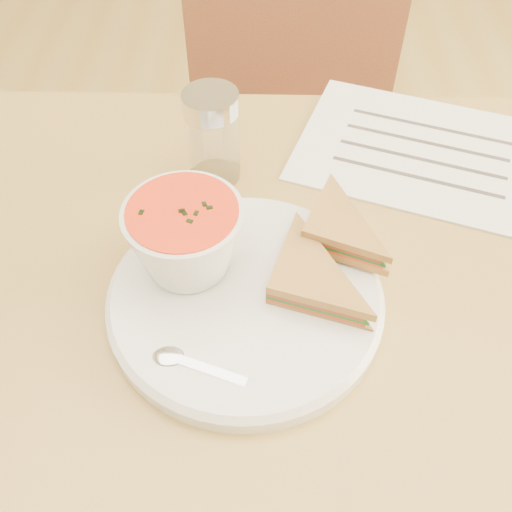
# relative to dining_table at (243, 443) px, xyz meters

# --- Properties ---
(dining_table) EXTENTS (1.00, 0.70, 0.75)m
(dining_table) POSITION_rel_dining_table_xyz_m (0.00, 0.00, 0.00)
(dining_table) COLOR brown
(dining_table) RESTS_ON floor
(chair_far) EXTENTS (0.46, 0.46, 0.94)m
(chair_far) POSITION_rel_dining_table_xyz_m (0.05, 0.51, 0.10)
(chair_far) COLOR brown
(chair_far) RESTS_ON floor
(plate) EXTENTS (0.34, 0.34, 0.02)m
(plate) POSITION_rel_dining_table_xyz_m (0.01, -0.01, 0.38)
(plate) COLOR silver
(plate) RESTS_ON dining_table
(soup_bowl) EXTENTS (0.15, 0.15, 0.08)m
(soup_bowl) POSITION_rel_dining_table_xyz_m (-0.05, 0.02, 0.43)
(soup_bowl) COLOR silver
(soup_bowl) RESTS_ON plate
(sandwich_half_a) EXTENTS (0.13, 0.13, 0.03)m
(sandwich_half_a) POSITION_rel_dining_table_xyz_m (0.03, -0.03, 0.41)
(sandwich_half_a) COLOR #A16F38
(sandwich_half_a) RESTS_ON plate
(sandwich_half_b) EXTENTS (0.12, 0.12, 0.03)m
(sandwich_half_b) POSITION_rel_dining_table_xyz_m (0.06, 0.04, 0.42)
(sandwich_half_b) COLOR #A16F38
(sandwich_half_b) RESTS_ON plate
(spoon) EXTENTS (0.15, 0.08, 0.01)m
(spoon) POSITION_rel_dining_table_xyz_m (-0.01, -0.10, 0.40)
(spoon) COLOR silver
(spoon) RESTS_ON plate
(paper_menu) EXTENTS (0.36, 0.31, 0.00)m
(paper_menu) POSITION_rel_dining_table_xyz_m (0.23, 0.23, 0.38)
(paper_menu) COLOR white
(paper_menu) RESTS_ON dining_table
(condiment_shaker) EXTENTS (0.07, 0.07, 0.11)m
(condiment_shaker) POSITION_rel_dining_table_xyz_m (-0.03, 0.18, 0.43)
(condiment_shaker) COLOR silver
(condiment_shaker) RESTS_ON dining_table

